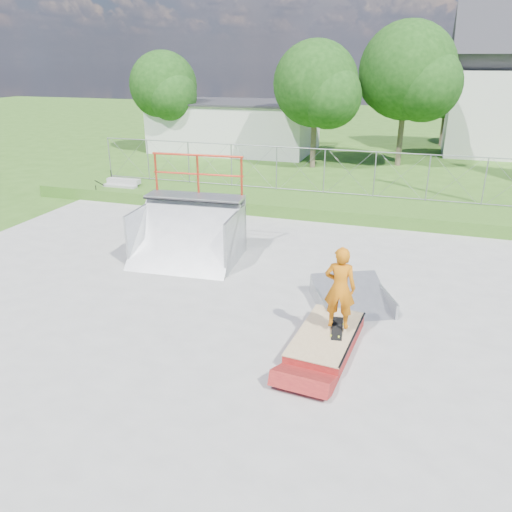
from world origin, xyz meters
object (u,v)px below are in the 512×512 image
(quarter_pipe, at_px, (185,213))
(skater, at_px, (340,291))
(flat_bank_ramp, at_px, (352,297))
(grind_box, at_px, (326,340))

(quarter_pipe, distance_m, skater, 6.00)
(quarter_pipe, xyz_separation_m, skater, (4.99, -3.32, -0.22))
(quarter_pipe, relative_size, skater, 1.70)
(flat_bank_ramp, bearing_deg, quarter_pipe, 138.96)
(quarter_pipe, distance_m, flat_bank_ramp, 5.40)
(quarter_pipe, bearing_deg, grind_box, -39.98)
(quarter_pipe, relative_size, flat_bank_ramp, 1.65)
(grind_box, xyz_separation_m, quarter_pipe, (-4.79, 3.46, 1.31))
(quarter_pipe, bearing_deg, flat_bank_ramp, -20.26)
(grind_box, height_order, quarter_pipe, quarter_pipe)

